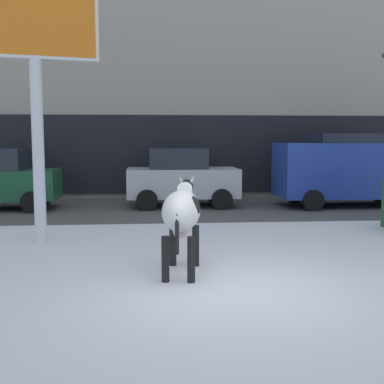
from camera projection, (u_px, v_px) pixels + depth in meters
ground_plane at (233, 290)px, 7.09m from camera, size 120.00×120.00×0.00m
road_strip at (188, 208)px, 15.48m from camera, size 60.00×5.60×0.01m
building_facade at (177, 33)px, 20.40m from camera, size 44.00×6.10×13.00m
cow_holstein at (183, 211)px, 7.91m from camera, size 0.82×1.93×1.54m
billboard at (34, 30)px, 9.82m from camera, size 2.50×0.79×5.56m
car_silver_hatchback at (182, 178)px, 15.75m from camera, size 3.51×1.94×1.86m
car_blue_van at (350, 168)px, 15.78m from camera, size 4.61×2.15×2.32m
pedestrian_near_billboard at (314, 172)px, 18.85m from camera, size 0.36×0.24×1.73m
pedestrian_by_cars at (152, 173)px, 18.34m from camera, size 0.36×0.24×1.73m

